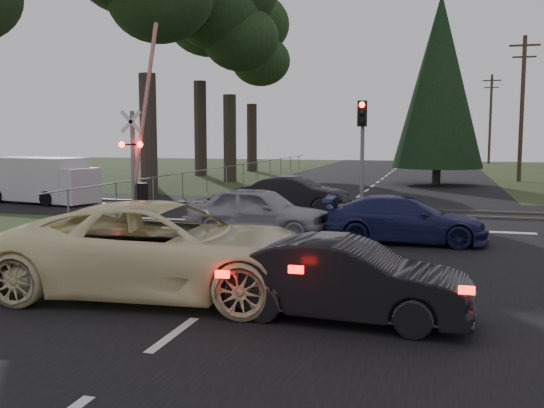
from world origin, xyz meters
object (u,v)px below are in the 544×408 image
(traffic_signal_center, at_px, (362,138))
(blue_sedan, at_px, (405,220))
(utility_pole_mid, at_px, (522,106))
(dark_car_far, at_px, (296,195))
(white_van, at_px, (44,180))
(cream_coupe, at_px, (164,249))
(silver_car, at_px, (259,212))
(crossing_signal, at_px, (138,158))
(utility_pole_far, at_px, (490,117))
(dark_hatchback, at_px, (346,280))

(traffic_signal_center, xyz_separation_m, blue_sedan, (1.80, -4.97, -2.18))
(utility_pole_mid, relative_size, blue_sedan, 2.07)
(dark_car_far, xyz_separation_m, white_van, (-11.10, 0.06, 0.33))
(cream_coupe, xyz_separation_m, silver_car, (-0.22, 6.71, -0.13))
(crossing_signal, height_order, utility_pole_far, utility_pole_far)
(silver_car, relative_size, white_van, 0.80)
(cream_coupe, bearing_deg, dark_hatchback, -105.17)
(dark_car_far, bearing_deg, crossing_signal, 110.97)
(blue_sedan, xyz_separation_m, white_van, (-15.44, 5.69, 0.36))
(utility_pole_mid, bearing_deg, silver_car, -111.98)
(cream_coupe, bearing_deg, white_van, 38.05)
(silver_car, bearing_deg, white_van, 68.97)
(crossing_signal, relative_size, white_van, 1.33)
(crossing_signal, distance_m, utility_pole_far, 47.96)
(utility_pole_far, distance_m, dark_hatchback, 57.10)
(utility_pole_far, relative_size, dark_car_far, 2.24)
(dark_hatchback, relative_size, white_van, 0.74)
(utility_pole_far, relative_size, cream_coupe, 1.48)
(utility_pole_far, bearing_deg, white_van, -115.87)
(crossing_signal, xyz_separation_m, utility_pole_mid, (15.77, 20.21, 2.67))
(utility_pole_mid, relative_size, white_van, 1.72)
(traffic_signal_center, height_order, silver_car, traffic_signal_center)
(traffic_signal_center, bearing_deg, silver_car, -114.89)
(utility_pole_mid, height_order, dark_car_far, utility_pole_mid)
(silver_car, distance_m, white_van, 12.69)
(crossing_signal, height_order, cream_coupe, crossing_signal)
(crossing_signal, distance_m, dark_car_far, 6.10)
(cream_coupe, height_order, blue_sedan, cream_coupe)
(blue_sedan, relative_size, dark_car_far, 1.08)
(blue_sedan, xyz_separation_m, dark_car_far, (-4.35, 5.63, 0.03))
(dark_hatchback, relative_size, dark_car_far, 0.97)
(utility_pole_far, xyz_separation_m, blue_sedan, (-5.70, -49.29, -4.10))
(silver_car, bearing_deg, blue_sedan, -84.31)
(dark_hatchback, xyz_separation_m, silver_car, (-3.62, 7.32, 0.07))
(utility_pole_far, height_order, white_van, utility_pole_far)
(traffic_signal_center, relative_size, silver_car, 0.98)
(traffic_signal_center, distance_m, dark_hatchback, 12.55)
(crossing_signal, relative_size, dark_car_far, 1.73)
(crossing_signal, height_order, dark_hatchback, crossing_signal)
(crossing_signal, bearing_deg, dark_car_far, 15.15)
(traffic_signal_center, xyz_separation_m, utility_pole_mid, (7.50, 19.32, 1.92))
(utility_pole_far, distance_m, cream_coupe, 56.95)
(white_van, bearing_deg, crossing_signal, -5.89)
(white_van, bearing_deg, utility_pole_mid, 52.22)
(blue_sedan, bearing_deg, utility_pole_far, -8.95)
(traffic_signal_center, height_order, white_van, traffic_signal_center)
(crossing_signal, distance_m, blue_sedan, 10.97)
(silver_car, bearing_deg, utility_pole_far, -5.60)
(cream_coupe, height_order, white_van, white_van)
(cream_coupe, bearing_deg, dark_car_far, -2.81)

